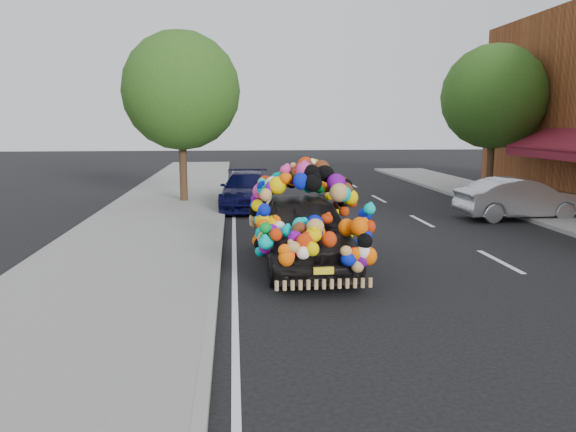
% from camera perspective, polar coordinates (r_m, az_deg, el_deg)
% --- Properties ---
extents(ground, '(100.00, 100.00, 0.00)m').
position_cam_1_polar(ground, '(11.62, 4.49, -5.06)').
color(ground, black).
rests_on(ground, ground).
extents(sidewalk, '(4.00, 60.00, 0.12)m').
position_cam_1_polar(sidewalk, '(11.66, -16.89, -5.08)').
color(sidewalk, gray).
rests_on(sidewalk, ground).
extents(kerb, '(0.15, 60.00, 0.13)m').
position_cam_1_polar(kerb, '(11.43, -7.23, -5.00)').
color(kerb, gray).
rests_on(kerb, ground).
extents(lane_markings, '(6.00, 50.00, 0.01)m').
position_cam_1_polar(lane_markings, '(12.73, 20.70, -4.33)').
color(lane_markings, silver).
rests_on(lane_markings, ground).
extents(tree_near_sidewalk, '(4.20, 4.20, 6.13)m').
position_cam_1_polar(tree_near_sidewalk, '(20.68, -10.83, 12.37)').
color(tree_near_sidewalk, '#332114').
rests_on(tree_near_sidewalk, ground).
extents(tree_far_b, '(4.00, 4.00, 5.90)m').
position_cam_1_polar(tree_far_b, '(23.34, 20.19, 11.29)').
color(tree_far_b, '#332114').
rests_on(tree_far_b, ground).
extents(plush_art_car, '(2.22, 4.60, 2.13)m').
position_cam_1_polar(plush_art_car, '(11.37, 1.66, 0.28)').
color(plush_art_car, black).
rests_on(plush_art_car, ground).
extents(navy_sedan, '(1.94, 4.35, 1.24)m').
position_cam_1_polar(navy_sedan, '(19.30, -4.24, 2.61)').
color(navy_sedan, black).
rests_on(navy_sedan, ground).
extents(silver_hatchback, '(3.86, 1.44, 1.26)m').
position_cam_1_polar(silver_hatchback, '(18.45, 22.57, 1.63)').
color(silver_hatchback, '#AFB0B6').
rests_on(silver_hatchback, ground).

